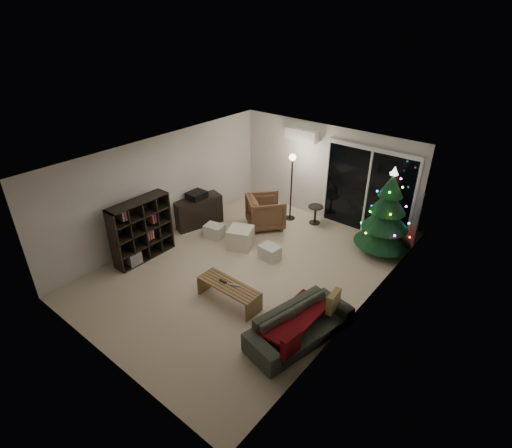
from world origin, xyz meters
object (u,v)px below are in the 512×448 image
at_px(bookshelf, 137,227).
at_px(coffee_table, 229,293).
at_px(media_cabinet, 198,211).
at_px(christmas_tree, 387,211).
at_px(armchair, 266,212).
at_px(sofa, 300,325).

bearing_deg(bookshelf, coffee_table, 24.23).
relative_size(media_cabinet, christmas_tree, 0.59).
bearing_deg(christmas_tree, armchair, -165.19).
distance_m(bookshelf, sofa, 4.32).
bearing_deg(sofa, bookshelf, 103.65).
height_order(bookshelf, sofa, bookshelf).
xyz_separation_m(bookshelf, armchair, (1.40, 2.87, -0.29)).
relative_size(armchair, coffee_table, 0.70).
xyz_separation_m(armchair, sofa, (2.90, -2.77, -0.13)).
relative_size(media_cabinet, sofa, 0.63).
xyz_separation_m(media_cabinet, sofa, (4.30, -1.74, -0.10)).
height_order(media_cabinet, coffee_table, media_cabinet).
relative_size(media_cabinet, armchair, 1.35).
bearing_deg(christmas_tree, media_cabinet, -157.11).
relative_size(bookshelf, coffee_table, 1.09).
xyz_separation_m(media_cabinet, coffee_table, (2.72, -1.79, -0.18)).
height_order(armchair, coffee_table, armchair).
distance_m(sofa, coffee_table, 1.58).
xyz_separation_m(sofa, coffee_table, (-1.58, -0.05, -0.08)).
height_order(sofa, coffee_table, sofa).
bearing_deg(coffee_table, christmas_tree, 67.84).
bearing_deg(bookshelf, sofa, 24.65).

